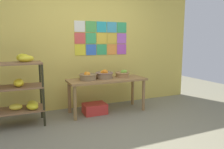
% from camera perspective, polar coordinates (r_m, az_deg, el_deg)
% --- Properties ---
extents(ground, '(9.44, 9.44, 0.00)m').
position_cam_1_polar(ground, '(3.19, 3.83, -16.66)').
color(ground, '#75715B').
extents(back_wall_with_art, '(5.00, 0.07, 2.94)m').
position_cam_1_polar(back_wall_with_art, '(4.51, -6.43, 10.00)').
color(back_wall_with_art, gold).
rests_on(back_wall_with_art, ground).
extents(banana_shelf_unit, '(0.93, 0.50, 1.18)m').
position_cam_1_polar(banana_shelf_unit, '(3.77, -24.67, -2.59)').
color(banana_shelf_unit, '#292816').
rests_on(banana_shelf_unit, ground).
extents(display_table, '(1.51, 0.56, 0.66)m').
position_cam_1_polar(display_table, '(4.16, -1.34, -2.33)').
color(display_table, olive).
rests_on(display_table, ground).
extents(fruit_basket_back_left, '(0.34, 0.34, 0.16)m').
position_cam_1_polar(fruit_basket_back_left, '(4.01, -6.45, -0.47)').
color(fruit_basket_back_left, olive).
rests_on(fruit_basket_back_left, display_table).
extents(fruit_basket_centre, '(0.29, 0.29, 0.15)m').
position_cam_1_polar(fruit_basket_centre, '(4.35, 2.79, 0.16)').
color(fruit_basket_centre, '#A77A46').
rests_on(fruit_basket_centre, display_table).
extents(fruit_basket_left, '(0.35, 0.35, 0.18)m').
position_cam_1_polar(fruit_basket_left, '(4.17, -2.04, 0.00)').
color(fruit_basket_left, olive).
rests_on(fruit_basket_left, display_table).
extents(produce_crate_under_table, '(0.43, 0.33, 0.20)m').
position_cam_1_polar(produce_crate_under_table, '(4.17, -4.62, -9.02)').
color(produce_crate_under_table, red).
rests_on(produce_crate_under_table, ground).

